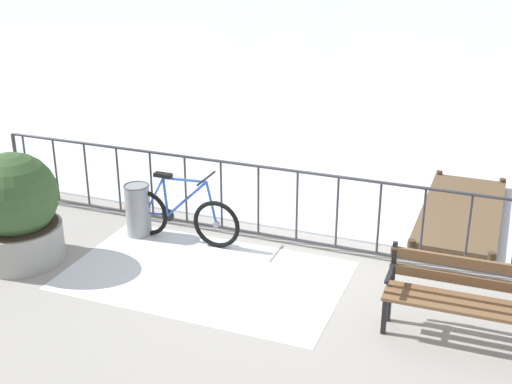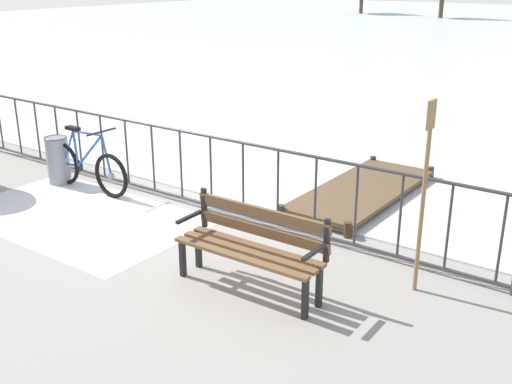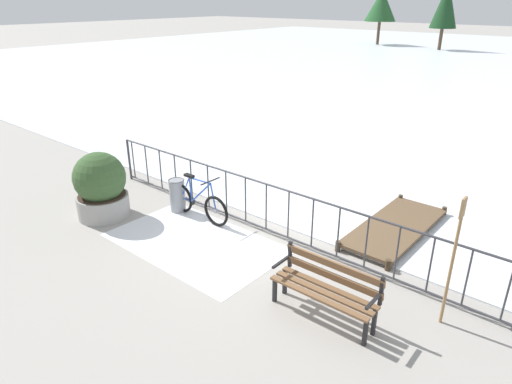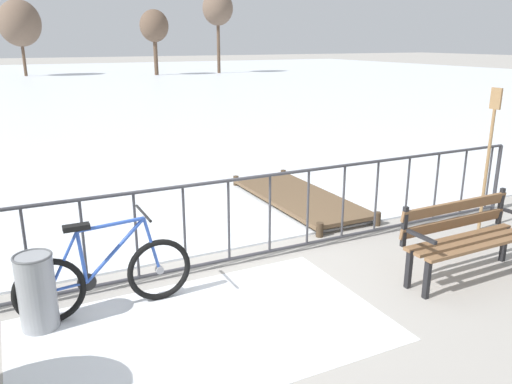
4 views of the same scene
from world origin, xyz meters
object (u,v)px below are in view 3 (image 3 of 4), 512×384
Objects in this scene: planter_with_shrub at (101,186)px; oar_upright at (454,255)px; trash_bin at (177,195)px; bicycle_near_railing at (198,203)px; park_bench at (327,285)px.

planter_with_shrub is 0.72× the size of oar_upright.
trash_bin is 5.82m from oar_upright.
bicycle_near_railing is at bearing 179.54° from oar_upright.
trash_bin is (-4.38, 0.94, -0.14)m from park_bench.
park_bench is 5.41m from planter_with_shrub.
bicycle_near_railing reaches higher than park_bench.
planter_with_shrub is (-1.65, -1.22, 0.32)m from bicycle_near_railing.
park_bench is at bearing 2.72° from planter_with_shrub.
park_bench is 1.13× the size of planter_with_shrub.
planter_with_shrub is at bearing -170.13° from oar_upright.
bicycle_near_railing is at bearing 2.41° from trash_bin.
oar_upright is (5.14, -0.04, 0.77)m from bicycle_near_railing.
planter_with_shrub is 1.95× the size of trash_bin.
bicycle_near_railing is 3.88m from park_bench.
planter_with_shrub reaches higher than bicycle_near_railing.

